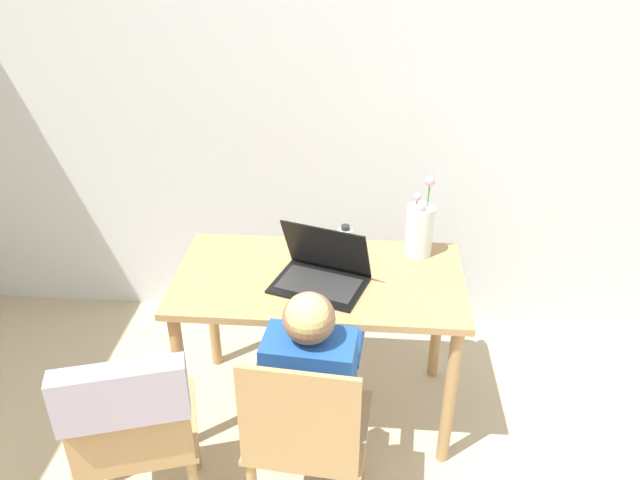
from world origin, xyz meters
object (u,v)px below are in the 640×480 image
Objects in this scene: laptop at (322,270)px; flower_vase at (420,228)px; person_seated at (313,375)px; water_bottle at (345,247)px; chair_occupied at (307,438)px; chair_spare at (131,421)px.

flower_vase is (0.39, 0.26, 0.06)m from laptop.
flower_vase reaches higher than person_seated.
laptop is (-0.00, 0.46, 0.14)m from person_seated.
flower_vase reaches higher than water_bottle.
water_bottle is at bearing 75.51° from laptop.
chair_occupied is 0.66m from laptop.
laptop is 0.47m from flower_vase.
laptop reaches higher than chair_spare.
chair_spare is 1.06m from water_bottle.
person_seated is at bearing -71.81° from laptop.
water_bottle reaches higher than chair_spare.
chair_occupied is 0.79m from water_bottle.
chair_spare is 0.86× the size of person_seated.
flower_vase reaches higher than chair_spare.
person_seated reaches higher than chair_spare.
person_seated is at bearing -176.01° from chair_spare.
water_bottle is (0.09, 0.71, 0.34)m from chair_occupied.
chair_spare is at bearing -135.80° from flower_vase.
water_bottle is (0.08, 0.59, 0.17)m from person_seated.
laptop is (0.56, 0.67, 0.18)m from chair_spare.
chair_spare is at bearing 15.00° from chair_occupied.
chair_occupied is at bearing -115.67° from flower_vase.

